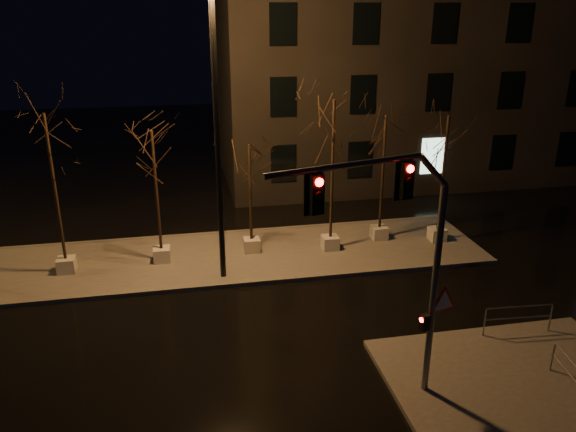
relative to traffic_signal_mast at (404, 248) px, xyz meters
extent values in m
plane|color=black|center=(-3.84, 3.74, -4.38)|extent=(90.00, 90.00, 0.00)
cube|color=#4C4944|center=(-3.84, 9.74, -4.30)|extent=(22.00, 5.00, 0.15)
cube|color=#4C4944|center=(3.66, 0.24, -4.30)|extent=(7.00, 5.00, 0.15)
cube|color=black|center=(10.16, 21.74, 3.12)|extent=(25.00, 12.00, 15.00)
cube|color=#AEACA2|center=(-9.38, 9.40, -3.95)|extent=(0.65, 0.65, 0.55)
cylinder|color=black|center=(-9.38, 9.40, -0.96)|extent=(0.11, 0.11, 5.45)
cube|color=#AEACA2|center=(-5.86, 9.68, -3.95)|extent=(0.65, 0.65, 0.55)
cylinder|color=black|center=(-5.86, 9.68, -1.35)|extent=(0.11, 0.11, 4.66)
cube|color=#AEACA2|center=(-2.27, 9.95, -3.95)|extent=(0.65, 0.65, 0.55)
cylinder|color=black|center=(-2.27, 9.95, -1.72)|extent=(0.11, 0.11, 3.91)
cube|color=#AEACA2|center=(0.95, 9.55, -3.95)|extent=(0.65, 0.65, 0.55)
cylinder|color=black|center=(0.95, 9.55, -0.89)|extent=(0.11, 0.11, 5.58)
cube|color=#AEACA2|center=(3.31, 10.21, -3.95)|extent=(0.65, 0.65, 0.55)
cylinder|color=black|center=(3.31, 10.21, -1.28)|extent=(0.11, 0.11, 4.80)
cube|color=#AEACA2|center=(5.69, 9.55, -3.95)|extent=(0.65, 0.65, 0.55)
cylinder|color=black|center=(5.69, 9.55, -1.27)|extent=(0.11, 0.11, 4.82)
cylinder|color=slate|center=(1.01, 0.27, -1.43)|extent=(0.17, 0.17, 5.59)
cylinder|color=slate|center=(-1.55, -0.41, 2.14)|extent=(3.63, 1.09, 0.13)
cube|color=black|center=(-0.07, -0.02, 1.63)|extent=(0.32, 0.27, 0.84)
cube|color=black|center=(-2.23, -0.59, 1.63)|extent=(0.32, 0.27, 0.84)
cube|color=black|center=(0.81, 0.22, -2.18)|extent=(0.24, 0.22, 0.42)
cone|color=red|center=(1.29, 0.30, -1.71)|extent=(0.94, 0.28, 0.97)
sphere|color=#FF0C07|center=(1.01, 0.27, 1.91)|extent=(0.17, 0.17, 0.17)
cylinder|color=black|center=(-3.60, 7.89, 0.91)|extent=(0.21, 0.21, 10.28)
cylinder|color=slate|center=(3.82, 2.31, -3.79)|extent=(0.05, 0.05, 0.87)
cylinder|color=slate|center=(5.95, 2.17, -3.79)|extent=(0.05, 0.05, 0.87)
cylinder|color=slate|center=(4.89, 2.24, -3.31)|extent=(2.13, 0.18, 0.04)
cylinder|color=slate|center=(4.89, 2.24, -3.70)|extent=(2.13, 0.18, 0.04)
cylinder|color=slate|center=(4.75, 0.34, -3.81)|extent=(0.05, 0.05, 0.84)
cylinder|color=slate|center=(4.60, -0.58, -3.34)|extent=(0.33, 1.86, 0.04)
cylinder|color=slate|center=(4.60, -0.58, -3.71)|extent=(0.33, 1.86, 0.04)
camera|label=1|loc=(-4.86, -11.03, 5.17)|focal=35.00mm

